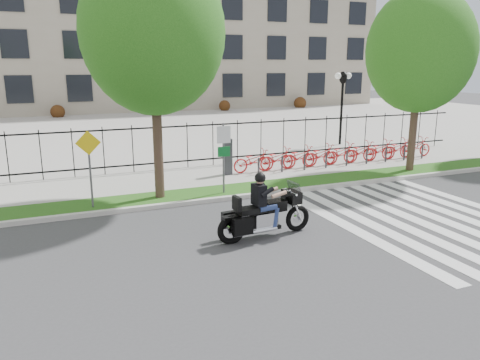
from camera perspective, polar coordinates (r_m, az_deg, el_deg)
name	(u,v)px	position (r m, az deg, el deg)	size (l,w,h in m)	color
ground	(285,239)	(12.89, 5.49, -7.20)	(120.00, 120.00, 0.00)	#3C3C3E
curb	(230,198)	(16.40, -1.27, -2.21)	(60.00, 0.20, 0.15)	#BAB7AF
grass_verge	(221,192)	(17.16, -2.31, -1.48)	(60.00, 1.50, 0.15)	#1A4C13
sidewalk	(200,177)	(19.45, -4.89, 0.33)	(60.00, 3.50, 0.15)	#ADA9A2
plaza	(128,127)	(36.31, -13.52, 6.31)	(80.00, 34.00, 0.10)	#ADA9A2
crosswalk_stripes	(422,217)	(15.65, 21.32, -4.25)	(5.70, 8.00, 0.01)	silver
iron_fence	(187,145)	(20.87, -6.43, 4.25)	(30.00, 0.06, 2.00)	black
office_building	(91,13)	(56.03, -17.71, 18.78)	(60.00, 21.90, 20.15)	gray
lamp_post_right	(342,90)	(27.55, 12.39, 10.66)	(1.06, 0.70, 4.25)	black
street_tree_1	(153,32)	(15.93, -10.55, 17.34)	(4.66, 4.66, 8.18)	#3C2820
street_tree_2	(420,51)	(21.26, 21.09, 14.47)	(4.41, 4.41, 7.56)	#3C2820
bike_share_station	(339,153)	(22.03, 12.02, 3.19)	(11.10, 0.86, 1.50)	#2D2D33
sign_pole_regulatory	(224,149)	(16.44, -2.01, 3.80)	(0.50, 0.09, 2.50)	#59595B
sign_pole_warning	(89,159)	(15.46, -17.90, 2.48)	(0.78, 0.09, 2.49)	#59595B
motorcycle_rider	(265,211)	(12.77, 3.05, -3.84)	(2.88, 0.89, 2.22)	black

